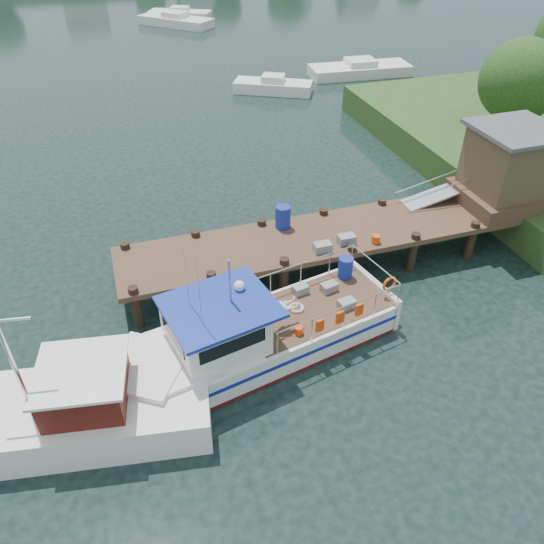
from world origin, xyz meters
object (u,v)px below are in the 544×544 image
object	(u,v)px
moored_c	(360,69)
moored_d	(176,21)
work_boat	(54,413)
moored_b	(273,86)
dock	(448,193)
lobster_boat	(253,335)
moored_far	(180,14)

from	to	relation	value
moored_c	moored_d	size ratio (longest dim) A/B	1.06
work_boat	moored_d	bearing A→B (deg)	86.11
moored_d	moored_b	bearing A→B (deg)	-96.89
work_boat	moored_d	size ratio (longest dim) A/B	1.24
dock	lobster_boat	distance (m)	9.70
lobster_boat	moored_c	world-z (taller)	lobster_boat
moored_far	moored_c	xyz separation A→B (m)	(9.09, -23.54, 0.03)
dock	moored_far	distance (m)	44.77
moored_far	moored_c	bearing A→B (deg)	-56.07
moored_far	moored_d	distance (m)	3.57
moored_d	lobster_boat	bearing A→B (deg)	-111.21
moored_b	dock	bearing A→B (deg)	-94.93
dock	moored_c	distance (m)	22.21
lobster_boat	moored_d	size ratio (longest dim) A/B	1.34
dock	work_boat	xyz separation A→B (m)	(-14.53, -4.80, -1.51)
moored_c	lobster_boat	bearing A→B (deg)	-107.07
lobster_boat	work_boat	xyz separation A→B (m)	(-5.69, -1.07, -0.09)
dock	moored_b	xyz separation A→B (m)	(-0.61, 19.49, -1.81)
moored_b	moored_d	xyz separation A→B (m)	(-2.87, 21.75, 0.04)
dock	work_boat	bearing A→B (deg)	-161.73
lobster_boat	moored_b	bearing A→B (deg)	58.94
work_boat	moored_far	distance (m)	50.91
moored_c	moored_b	bearing A→B (deg)	-152.39
lobster_boat	moored_c	xyz separation A→B (m)	(15.46, 24.85, -0.39)
moored_b	moored_d	bearing A→B (deg)	90.80
dock	lobster_boat	size ratio (longest dim) A/B	1.75
lobster_boat	moored_d	distance (m)	45.28
dock	moored_b	bearing A→B (deg)	91.79
dock	moored_far	bearing A→B (deg)	93.17
dock	moored_far	world-z (taller)	dock
dock	moored_c	xyz separation A→B (m)	(6.62, 21.13, -1.81)
work_boat	moored_d	xyz separation A→B (m)	(11.05, 46.04, -0.26)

